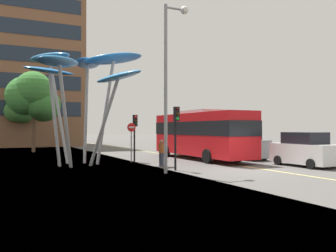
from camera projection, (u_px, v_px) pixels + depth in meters
ground at (239, 172)px, 19.55m from camera, size 120.00×240.00×0.10m
red_bus at (200, 133)px, 27.07m from camera, size 2.84×11.18×3.70m
leaf_sculpture at (80, 70)px, 22.83m from camera, size 7.70×9.58×7.61m
traffic_light_kerb_near at (176, 124)px, 19.83m from camera, size 0.28×0.42×3.53m
traffic_light_kerb_far at (135, 128)px, 24.88m from camera, size 0.28×0.42×3.27m
car_parked_near at (305, 150)px, 22.05m from camera, size 2.04×4.25×2.10m
car_parked_mid at (244, 145)px, 27.24m from camera, size 1.93×4.22×2.29m
street_lamp at (170, 68)px, 18.74m from camera, size 1.42×0.44×8.87m
tree_pavement_near at (34, 97)px, 35.07m from camera, size 5.30×5.08×7.81m
tree_pavement_far at (20, 103)px, 43.12m from camera, size 3.84×4.39×8.24m
pedestrian at (161, 153)px, 22.10m from camera, size 0.34×0.34×1.64m
no_entry_sign at (131, 136)px, 24.56m from camera, size 0.60×0.12×2.71m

